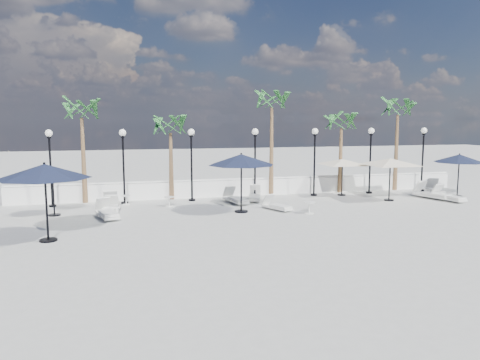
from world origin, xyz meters
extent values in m
plane|color=#9F9F9A|center=(0.00, 0.00, 0.00)|extent=(100.00, 100.00, 0.00)
cube|color=white|center=(0.00, 7.50, 0.45)|extent=(26.00, 0.30, 0.90)
cube|color=white|center=(0.00, 7.50, 0.97)|extent=(26.00, 0.12, 0.08)
cylinder|color=black|center=(-10.50, 6.50, 0.05)|extent=(0.36, 0.36, 0.10)
cylinder|color=black|center=(-10.50, 6.50, 1.75)|extent=(0.10, 0.10, 3.50)
cylinder|color=black|center=(-10.50, 6.50, 3.45)|extent=(0.18, 0.18, 0.10)
sphere|color=white|center=(-10.50, 6.50, 3.66)|extent=(0.36, 0.36, 0.36)
cylinder|color=black|center=(-7.00, 6.50, 0.05)|extent=(0.36, 0.36, 0.10)
cylinder|color=black|center=(-7.00, 6.50, 1.75)|extent=(0.10, 0.10, 3.50)
cylinder|color=black|center=(-7.00, 6.50, 3.45)|extent=(0.18, 0.18, 0.10)
sphere|color=white|center=(-7.00, 6.50, 3.66)|extent=(0.36, 0.36, 0.36)
cylinder|color=black|center=(-3.50, 6.50, 0.05)|extent=(0.36, 0.36, 0.10)
cylinder|color=black|center=(-3.50, 6.50, 1.75)|extent=(0.10, 0.10, 3.50)
cylinder|color=black|center=(-3.50, 6.50, 3.45)|extent=(0.18, 0.18, 0.10)
sphere|color=white|center=(-3.50, 6.50, 3.66)|extent=(0.36, 0.36, 0.36)
cylinder|color=black|center=(0.00, 6.50, 0.05)|extent=(0.36, 0.36, 0.10)
cylinder|color=black|center=(0.00, 6.50, 1.75)|extent=(0.10, 0.10, 3.50)
cylinder|color=black|center=(0.00, 6.50, 3.45)|extent=(0.18, 0.18, 0.10)
sphere|color=white|center=(0.00, 6.50, 3.66)|extent=(0.36, 0.36, 0.36)
cylinder|color=black|center=(3.50, 6.50, 0.05)|extent=(0.36, 0.36, 0.10)
cylinder|color=black|center=(3.50, 6.50, 1.75)|extent=(0.10, 0.10, 3.50)
cylinder|color=black|center=(3.50, 6.50, 3.45)|extent=(0.18, 0.18, 0.10)
sphere|color=white|center=(3.50, 6.50, 3.66)|extent=(0.36, 0.36, 0.36)
cylinder|color=black|center=(7.00, 6.50, 0.05)|extent=(0.36, 0.36, 0.10)
cylinder|color=black|center=(7.00, 6.50, 1.75)|extent=(0.10, 0.10, 3.50)
cylinder|color=black|center=(7.00, 6.50, 3.45)|extent=(0.18, 0.18, 0.10)
sphere|color=white|center=(7.00, 6.50, 3.66)|extent=(0.36, 0.36, 0.36)
cylinder|color=black|center=(10.50, 6.50, 0.05)|extent=(0.36, 0.36, 0.10)
cylinder|color=black|center=(10.50, 6.50, 1.75)|extent=(0.10, 0.10, 3.50)
cylinder|color=black|center=(10.50, 6.50, 3.45)|extent=(0.18, 0.18, 0.10)
sphere|color=white|center=(10.50, 6.50, 3.66)|extent=(0.36, 0.36, 0.36)
cone|color=brown|center=(-9.00, 7.30, 2.20)|extent=(0.28, 0.28, 4.40)
cone|color=brown|center=(-4.50, 7.30, 1.80)|extent=(0.28, 0.28, 3.60)
cone|color=brown|center=(1.20, 7.30, 2.50)|extent=(0.28, 0.28, 5.00)
cone|color=brown|center=(5.50, 7.30, 1.90)|extent=(0.28, 0.28, 3.80)
cone|color=brown|center=(9.20, 7.30, 2.30)|extent=(0.28, 0.28, 4.60)
cube|color=silver|center=(-7.70, 3.77, 0.15)|extent=(0.93, 1.98, 0.10)
cube|color=silver|center=(-7.74, 3.51, 0.27)|extent=(0.79, 1.36, 0.10)
cube|color=silver|center=(-7.57, 4.52, 0.53)|extent=(0.66, 0.54, 0.59)
cube|color=silver|center=(-7.77, 3.00, 0.16)|extent=(1.13, 2.06, 0.11)
cube|color=silver|center=(-7.70, 2.74, 0.28)|extent=(0.93, 1.44, 0.11)
cube|color=silver|center=(-7.97, 3.77, 0.55)|extent=(0.71, 0.61, 0.61)
cube|color=silver|center=(-7.66, 4.65, 0.17)|extent=(0.73, 2.07, 0.11)
cube|color=silver|center=(-7.65, 4.37, 0.29)|extent=(0.68, 1.40, 0.11)
cube|color=silver|center=(-7.68, 5.48, 0.58)|extent=(0.66, 0.50, 0.64)
cube|color=silver|center=(0.09, 2.93, 0.13)|extent=(1.17, 1.72, 0.09)
cube|color=silver|center=(0.18, 2.73, 0.23)|extent=(0.92, 1.22, 0.09)
cube|color=silver|center=(-0.18, 3.53, 0.46)|extent=(0.63, 0.56, 0.51)
cube|color=silver|center=(-0.22, 5.74, 0.15)|extent=(1.14, 1.94, 0.10)
cube|color=silver|center=(-0.29, 5.51, 0.26)|extent=(0.92, 1.36, 0.10)
cube|color=silver|center=(0.00, 6.46, 0.52)|extent=(0.68, 0.59, 0.58)
cube|color=silver|center=(-1.41, 5.21, 0.15)|extent=(1.05, 1.99, 0.10)
cube|color=silver|center=(-1.35, 4.96, 0.27)|extent=(0.87, 1.38, 0.10)
cube|color=silver|center=(-1.58, 5.96, 0.53)|extent=(0.68, 0.57, 0.59)
cube|color=silver|center=(9.75, 3.08, 0.15)|extent=(0.95, 1.98, 0.10)
cube|color=silver|center=(9.80, 2.83, 0.27)|extent=(0.81, 1.37, 0.10)
cube|color=silver|center=(9.62, 3.84, 0.53)|extent=(0.66, 0.55, 0.59)
cube|color=silver|center=(9.40, 3.94, 0.17)|extent=(1.28, 2.21, 0.11)
cube|color=silver|center=(9.48, 3.67, 0.29)|extent=(1.04, 1.55, 0.11)
cube|color=silver|center=(9.15, 4.75, 0.59)|extent=(0.77, 0.67, 0.66)
cube|color=silver|center=(10.54, 5.18, 0.16)|extent=(1.34, 2.07, 0.11)
cube|color=silver|center=(10.44, 4.94, 0.28)|extent=(1.07, 1.46, 0.11)
cube|color=silver|center=(10.84, 5.92, 0.55)|extent=(0.74, 0.66, 0.61)
cylinder|color=silver|center=(-6.93, 6.20, 0.01)|extent=(0.37, 0.37, 0.03)
cylinder|color=silver|center=(-6.93, 6.20, 0.22)|extent=(0.06, 0.06, 0.45)
cylinder|color=silver|center=(-6.93, 6.20, 0.46)|extent=(0.49, 0.49, 0.03)
cylinder|color=silver|center=(-4.84, 5.11, 0.01)|extent=(0.40, 0.40, 0.03)
cylinder|color=silver|center=(-4.84, 5.11, 0.24)|extent=(0.06, 0.06, 0.47)
cylinder|color=silver|center=(-4.84, 5.11, 0.48)|extent=(0.51, 0.51, 0.03)
cylinder|color=silver|center=(1.28, 1.80, 0.02)|extent=(0.43, 0.43, 0.03)
cylinder|color=silver|center=(1.28, 1.80, 0.26)|extent=(0.06, 0.06, 0.52)
cylinder|color=silver|center=(1.28, 1.80, 0.53)|extent=(0.56, 0.56, 0.03)
cylinder|color=black|center=(-9.71, -0.51, 0.03)|extent=(0.62, 0.62, 0.07)
cylinder|color=black|center=(-9.71, -0.51, 1.36)|extent=(0.08, 0.08, 2.72)
cone|color=black|center=(-9.71, -0.51, 2.52)|extent=(3.22, 3.22, 0.50)
sphere|color=black|center=(-9.71, -0.51, 2.80)|extent=(0.09, 0.09, 0.09)
cylinder|color=black|center=(-1.69, 2.90, 0.03)|extent=(0.62, 0.62, 0.07)
cylinder|color=black|center=(-1.69, 2.90, 1.34)|extent=(0.08, 0.08, 2.68)
cone|color=black|center=(-1.69, 2.90, 2.48)|extent=(3.12, 3.12, 0.50)
sphere|color=black|center=(-1.69, 2.90, 2.75)|extent=(0.09, 0.09, 0.09)
cylinder|color=black|center=(11.19, 4.18, 0.03)|extent=(0.55, 0.55, 0.06)
cylinder|color=black|center=(11.19, 4.18, 1.17)|extent=(0.07, 0.07, 2.34)
cone|color=black|center=(11.19, 4.18, 2.16)|extent=(2.73, 2.73, 0.44)
sphere|color=black|center=(11.19, 4.18, 2.41)|extent=(0.08, 0.08, 0.08)
cylinder|color=black|center=(5.09, 6.20, 0.03)|extent=(0.47, 0.47, 0.05)
cylinder|color=black|center=(5.09, 6.20, 1.03)|extent=(0.06, 0.06, 2.06)
pyramid|color=beige|center=(5.09, 6.20, 2.08)|extent=(4.56, 4.56, 0.31)
cylinder|color=black|center=(6.76, 3.99, 0.03)|extent=(0.52, 0.52, 0.06)
cylinder|color=black|center=(6.76, 3.99, 1.12)|extent=(0.07, 0.07, 2.24)
pyramid|color=beige|center=(6.76, 3.99, 2.26)|extent=(4.87, 4.87, 0.35)
cylinder|color=black|center=(-10.11, 4.18, 0.03)|extent=(0.55, 0.55, 0.06)
cylinder|color=black|center=(-10.11, 4.18, 1.02)|extent=(0.07, 0.07, 2.05)
cone|color=beige|center=(-10.11, 4.18, 1.87)|extent=(1.76, 1.76, 0.44)
sphere|color=black|center=(-10.11, 4.18, 2.12)|extent=(0.08, 0.08, 0.08)
camera|label=1|loc=(-7.01, -18.04, 4.35)|focal=35.00mm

